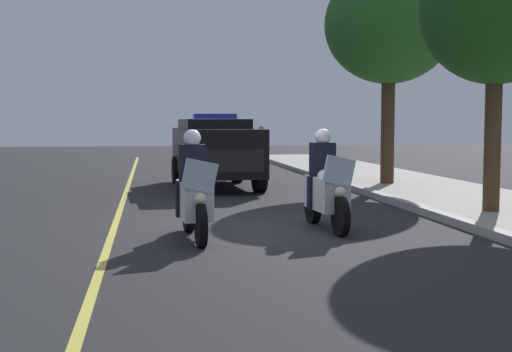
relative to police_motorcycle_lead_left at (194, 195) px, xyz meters
The scene contains 9 objects.
ground_plane 1.57m from the police_motorcycle_lead_left, 125.85° to the left, with size 80.00×80.00×0.00m, color #28282B.
curb_strip 4.81m from the police_motorcycle_lead_left, 99.91° to the left, with size 48.00×0.24×0.15m, color #9E9B93.
lane_stripe_center 1.69m from the police_motorcycle_lead_left, 122.14° to the right, with size 48.00×0.12×0.01m, color #E0D14C.
police_motorcycle_lead_left is the anchor object (origin of this frame).
police_motorcycle_lead_right 2.37m from the police_motorcycle_lead_left, 105.64° to the left, with size 2.14×0.61×1.72m.
police_suv 8.51m from the police_motorcycle_lead_left, behind, with size 5.02×2.34×2.05m.
cyclist_background 14.80m from the police_motorcycle_lead_left, 166.79° to the left, with size 1.76×0.34×1.69m.
tree_mid_block 6.99m from the police_motorcycle_lead_left, 106.94° to the left, with size 2.91×2.91×5.38m.
tree_far_back 10.63m from the police_motorcycle_lead_left, 143.25° to the left, with size 3.60×3.60×6.08m.
Camera 1 is at (11.68, -1.81, 1.85)m, focal length 48.87 mm.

